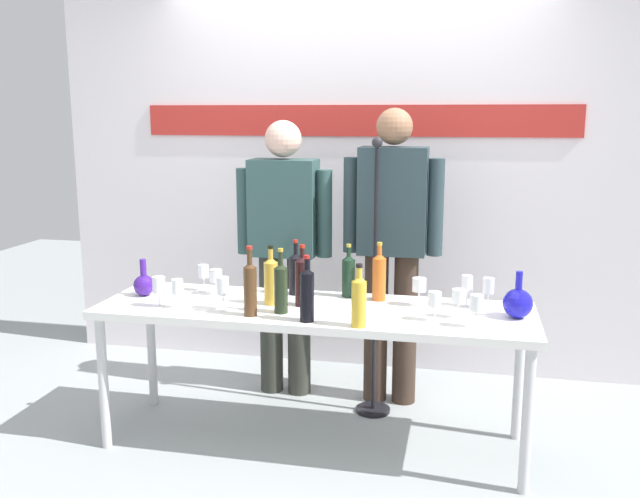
% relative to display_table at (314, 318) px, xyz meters
% --- Properties ---
extents(ground_plane, '(10.00, 10.00, 0.00)m').
position_rel_display_table_xyz_m(ground_plane, '(0.00, 0.00, -0.68)').
color(ground_plane, '#9DA4A4').
extents(back_wall, '(4.05, 0.11, 3.00)m').
position_rel_display_table_xyz_m(back_wall, '(0.00, 1.24, 0.82)').
color(back_wall, white).
rests_on(back_wall, ground).
extents(display_table, '(2.21, 0.65, 0.74)m').
position_rel_display_table_xyz_m(display_table, '(0.00, 0.00, 0.00)').
color(display_table, white).
rests_on(display_table, ground).
extents(decanter_blue_left, '(0.11, 0.11, 0.20)m').
position_rel_display_table_xyz_m(decanter_blue_left, '(-0.94, 0.03, 0.12)').
color(decanter_blue_left, '#421C90').
rests_on(decanter_blue_left, display_table).
extents(decanter_blue_right, '(0.14, 0.14, 0.23)m').
position_rel_display_table_xyz_m(decanter_blue_right, '(1.00, 0.03, 0.14)').
color(decanter_blue_right, '#1C19BE').
rests_on(decanter_blue_right, display_table).
extents(presenter_left, '(0.58, 0.22, 1.67)m').
position_rel_display_table_xyz_m(presenter_left, '(-0.32, 0.63, 0.27)').
color(presenter_left, '#31332C').
rests_on(presenter_left, ground).
extents(presenter_right, '(0.58, 0.22, 1.74)m').
position_rel_display_table_xyz_m(presenter_right, '(0.32, 0.63, 0.31)').
color(presenter_right, '#3B2B21').
rests_on(presenter_right, ground).
extents(wine_bottle_0, '(0.07, 0.07, 0.31)m').
position_rel_display_table_xyz_m(wine_bottle_0, '(0.31, 0.20, 0.19)').
color(wine_bottle_0, '#D16120').
rests_on(wine_bottle_0, display_table).
extents(wine_bottle_1, '(0.07, 0.07, 0.32)m').
position_rel_display_table_xyz_m(wine_bottle_1, '(-0.06, 0.02, 0.20)').
color(wine_bottle_1, black).
rests_on(wine_bottle_1, display_table).
extents(wine_bottle_2, '(0.06, 0.06, 0.34)m').
position_rel_display_table_xyz_m(wine_bottle_2, '(-0.27, -0.21, 0.20)').
color(wine_bottle_2, '#4F321A').
rests_on(wine_bottle_2, display_table).
extents(wine_bottle_3, '(0.07, 0.07, 0.30)m').
position_rel_display_table_xyz_m(wine_bottle_3, '(0.27, -0.27, 0.19)').
color(wine_bottle_3, gold).
rests_on(wine_bottle_3, display_table).
extents(wine_bottle_4, '(0.07, 0.07, 0.29)m').
position_rel_display_table_xyz_m(wine_bottle_4, '(0.14, 0.24, 0.18)').
color(wine_bottle_4, '#162F1F').
rests_on(wine_bottle_4, display_table).
extents(wine_bottle_5, '(0.07, 0.07, 0.31)m').
position_rel_display_table_xyz_m(wine_bottle_5, '(-0.23, 0.01, 0.19)').
color(wine_bottle_5, gold).
rests_on(wine_bottle_5, display_table).
extents(wine_bottle_6, '(0.07, 0.07, 0.32)m').
position_rel_display_table_xyz_m(wine_bottle_6, '(0.02, -0.24, 0.20)').
color(wine_bottle_6, black).
rests_on(wine_bottle_6, display_table).
extents(wine_bottle_7, '(0.07, 0.07, 0.32)m').
position_rel_display_table_xyz_m(wine_bottle_7, '(-0.14, -0.13, 0.19)').
color(wine_bottle_7, '#212E1B').
rests_on(wine_bottle_7, display_table).
extents(wine_bottle_8, '(0.07, 0.07, 0.30)m').
position_rel_display_table_xyz_m(wine_bottle_8, '(-0.15, 0.23, 0.18)').
color(wine_bottle_8, black).
rests_on(wine_bottle_8, display_table).
extents(wine_glass_left_0, '(0.06, 0.06, 0.16)m').
position_rel_display_table_xyz_m(wine_glass_left_0, '(-0.77, -0.16, 0.17)').
color(wine_glass_left_0, white).
rests_on(wine_glass_left_0, display_table).
extents(wine_glass_left_1, '(0.07, 0.07, 0.14)m').
position_rel_display_table_xyz_m(wine_glass_left_1, '(-0.57, 0.13, 0.16)').
color(wine_glass_left_1, white).
rests_on(wine_glass_left_1, display_table).
extents(wine_glass_left_2, '(0.06, 0.06, 0.15)m').
position_rel_display_table_xyz_m(wine_glass_left_2, '(-0.67, 0.19, 0.17)').
color(wine_glass_left_2, white).
rests_on(wine_glass_left_2, display_table).
extents(wine_glass_left_3, '(0.06, 0.06, 0.17)m').
position_rel_display_table_xyz_m(wine_glass_left_3, '(-0.43, -0.14, 0.18)').
color(wine_glass_left_3, white).
rests_on(wine_glass_left_3, display_table).
extents(wine_glass_left_4, '(0.06, 0.06, 0.15)m').
position_rel_display_table_xyz_m(wine_glass_left_4, '(-0.67, -0.16, 0.17)').
color(wine_glass_left_4, white).
rests_on(wine_glass_left_4, display_table).
extents(wine_glass_right_0, '(0.06, 0.06, 0.15)m').
position_rel_display_table_xyz_m(wine_glass_right_0, '(0.80, -0.17, 0.17)').
color(wine_glass_right_0, white).
rests_on(wine_glass_right_0, display_table).
extents(wine_glass_right_1, '(0.06, 0.06, 0.14)m').
position_rel_display_table_xyz_m(wine_glass_right_1, '(0.61, -0.11, 0.16)').
color(wine_glass_right_1, white).
rests_on(wine_glass_right_1, display_table).
extents(wine_glass_right_2, '(0.06, 0.06, 0.16)m').
position_rel_display_table_xyz_m(wine_glass_right_2, '(0.76, 0.19, 0.17)').
color(wine_glass_right_2, white).
rests_on(wine_glass_right_2, display_table).
extents(wine_glass_right_3, '(0.06, 0.06, 0.16)m').
position_rel_display_table_xyz_m(wine_glass_right_3, '(0.86, 0.15, 0.18)').
color(wine_glass_right_3, white).
rests_on(wine_glass_right_3, display_table).
extents(wine_glass_right_4, '(0.07, 0.07, 0.14)m').
position_rel_display_table_xyz_m(wine_glass_right_4, '(0.72, -0.03, 0.16)').
color(wine_glass_right_4, white).
rests_on(wine_glass_right_4, display_table).
extents(wine_glass_right_5, '(0.07, 0.07, 0.15)m').
position_rel_display_table_xyz_m(wine_glass_right_5, '(0.52, 0.14, 0.17)').
color(wine_glass_right_5, white).
rests_on(wine_glass_right_5, display_table).
extents(microphone_stand, '(0.20, 0.20, 1.58)m').
position_rel_display_table_xyz_m(microphone_stand, '(0.25, 0.45, -0.15)').
color(microphone_stand, black).
rests_on(microphone_stand, ground).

